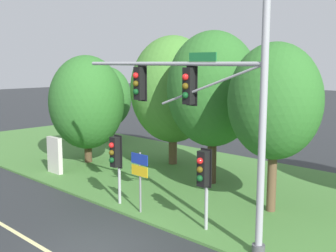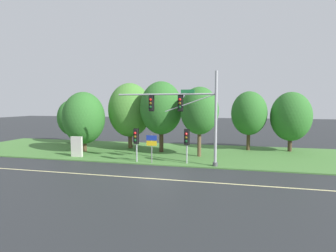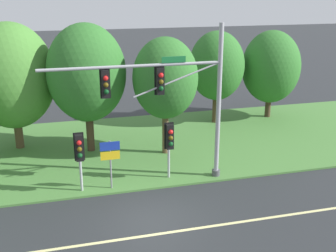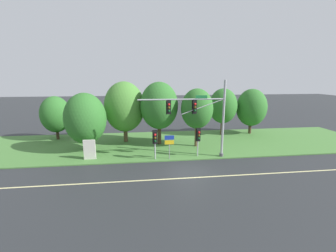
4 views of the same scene
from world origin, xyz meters
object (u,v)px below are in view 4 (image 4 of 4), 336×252
object	(u,v)px
route_sign_post	(169,143)
tree_left_of_mast	(85,119)
pedestrian_signal_further_along	(155,139)
info_kiosk	(90,150)
tree_right_far	(223,106)
tree_furthest_back	(251,108)
tree_nearest_road	(56,114)
tree_behind_signpost	(125,107)
pedestrian_signal_near_kerb	(198,136)
traffic_signal_mast	(201,113)
tree_tall_centre	(197,109)
tree_mid_verge	(159,106)

from	to	relation	value
route_sign_post	tree_left_of_mast	bearing A→B (deg)	157.12
pedestrian_signal_further_along	info_kiosk	world-z (taller)	pedestrian_signal_further_along
pedestrian_signal_further_along	route_sign_post	bearing A→B (deg)	2.60
tree_right_far	tree_furthest_back	distance (m)	4.19
pedestrian_signal_further_along	info_kiosk	xyz separation A→B (m)	(-6.21, 0.93, -1.10)
tree_nearest_road	tree_left_of_mast	bearing A→B (deg)	-47.20
pedestrian_signal_further_along	route_sign_post	distance (m)	1.44
tree_behind_signpost	pedestrian_signal_near_kerb	bearing A→B (deg)	-40.54
info_kiosk	traffic_signal_mast	bearing A→B (deg)	-4.32
tree_right_far	tree_tall_centre	bearing A→B (deg)	-135.86
tree_furthest_back	info_kiosk	bearing A→B (deg)	-159.08
tree_tall_centre	info_kiosk	bearing A→B (deg)	-165.85
traffic_signal_mast	tree_left_of_mast	world-z (taller)	traffic_signal_mast
pedestrian_signal_further_along	tree_mid_verge	size ratio (longest dim) A/B	0.40
tree_behind_signpost	tree_furthest_back	bearing A→B (deg)	6.35
pedestrian_signal_further_along	tree_tall_centre	size ratio (longest dim) A/B	0.44
traffic_signal_mast	tree_behind_signpost	xyz separation A→B (m)	(-7.52, 6.57, -0.16)
tree_nearest_road	tree_mid_verge	bearing A→B (deg)	-15.77
pedestrian_signal_near_kerb	pedestrian_signal_further_along	size ratio (longest dim) A/B	1.00
pedestrian_signal_near_kerb	tree_right_far	bearing A→B (deg)	55.95
route_sign_post	tree_nearest_road	distance (m)	15.82
tree_behind_signpost	tree_nearest_road	bearing A→B (deg)	166.68
tree_mid_verge	tree_furthest_back	xyz separation A→B (m)	(12.97, 3.42, -0.88)
tree_right_far	tree_mid_verge	bearing A→B (deg)	-160.29
tree_left_of_mast	tree_mid_verge	xyz separation A→B (m)	(7.87, 1.57, 1.02)
pedestrian_signal_near_kerb	info_kiosk	bearing A→B (deg)	176.86
info_kiosk	tree_mid_verge	bearing A→B (deg)	30.99
tree_behind_signpost	tree_mid_verge	world-z (taller)	tree_behind_signpost
pedestrian_signal_further_along	info_kiosk	size ratio (longest dim) A/B	1.51
tree_nearest_road	info_kiosk	distance (m)	9.84
traffic_signal_mast	tree_behind_signpost	world-z (taller)	traffic_signal_mast
traffic_signal_mast	tree_furthest_back	world-z (taller)	traffic_signal_mast
tree_behind_signpost	info_kiosk	bearing A→B (deg)	-117.93
tree_nearest_road	info_kiosk	size ratio (longest dim) A/B	2.87
traffic_signal_mast	route_sign_post	size ratio (longest dim) A/B	3.52
traffic_signal_mast	pedestrian_signal_further_along	size ratio (longest dim) A/B	2.91
tree_behind_signpost	tree_furthest_back	world-z (taller)	tree_behind_signpost
tree_left_of_mast	tree_furthest_back	world-z (taller)	tree_furthest_back
tree_mid_verge	tree_right_far	world-z (taller)	tree_mid_verge
traffic_signal_mast	tree_behind_signpost	bearing A→B (deg)	138.87
pedestrian_signal_further_along	tree_mid_verge	world-z (taller)	tree_mid_verge
traffic_signal_mast	info_kiosk	xyz separation A→B (m)	(-10.58, 0.80, -3.46)
tree_mid_verge	info_kiosk	world-z (taller)	tree_mid_verge
tree_left_of_mast	tree_tall_centre	size ratio (longest dim) A/B	0.95
pedestrian_signal_further_along	tree_nearest_road	bearing A→B (deg)	143.42
pedestrian_signal_near_kerb	tree_left_of_mast	size ratio (longest dim) A/B	0.47
tree_left_of_mast	route_sign_post	bearing A→B (deg)	-22.88
pedestrian_signal_near_kerb	tree_nearest_road	bearing A→B (deg)	152.39
traffic_signal_mast	route_sign_post	xyz separation A→B (m)	(-3.00, -0.06, -2.80)
tree_behind_signpost	tree_mid_verge	xyz separation A→B (m)	(4.01, -1.53, 0.26)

